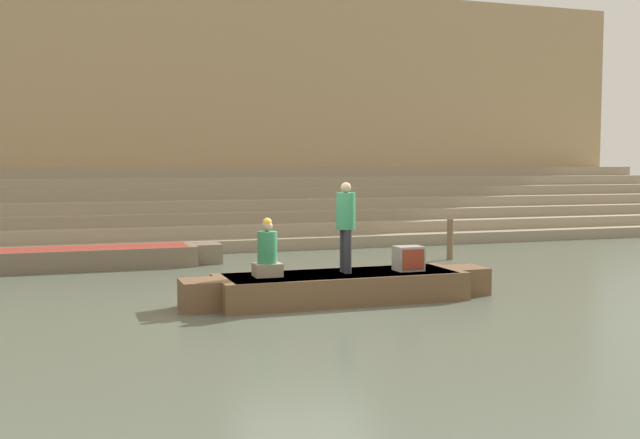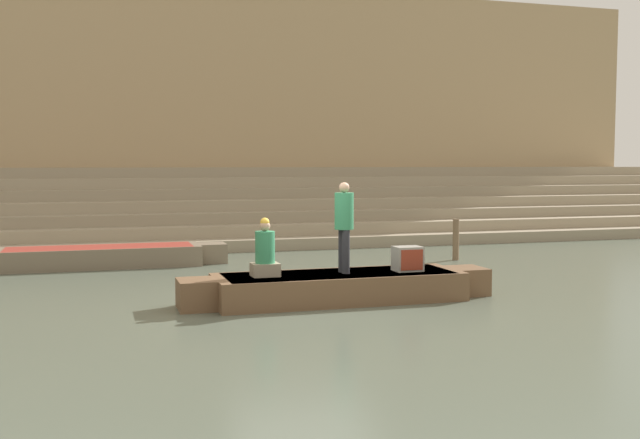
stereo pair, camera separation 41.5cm
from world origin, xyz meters
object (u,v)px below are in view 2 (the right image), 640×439
at_px(person_standing, 344,221).
at_px(moored_boat_shore, 100,256).
at_px(person_rowing, 265,253).
at_px(rowboat_main, 339,286).
at_px(mooring_post, 456,240).
at_px(tv_set, 408,259).

height_order(person_standing, moored_boat_shore, person_standing).
distance_m(person_rowing, moored_boat_shore, 6.64).
height_order(rowboat_main, person_rowing, person_rowing).
height_order(person_rowing, mooring_post, person_rowing).
bearing_deg(mooring_post, person_standing, -135.19).
relative_size(rowboat_main, tv_set, 11.42).
xyz_separation_m(person_standing, moored_boat_shore, (-4.24, 6.02, -1.21)).
bearing_deg(mooring_post, person_rowing, -143.07).
height_order(rowboat_main, moored_boat_shore, rowboat_main).
xyz_separation_m(person_rowing, moored_boat_shore, (-2.76, 6.00, -0.67)).
bearing_deg(person_standing, person_rowing, -176.52).
relative_size(rowboat_main, person_standing, 3.52).
bearing_deg(mooring_post, rowboat_main, -135.68).
distance_m(person_standing, tv_set, 1.42).
bearing_deg(moored_boat_shore, person_rowing, -70.72).
distance_m(moored_boat_shore, mooring_post, 9.02).
xyz_separation_m(person_standing, tv_set, (1.22, -0.12, -0.72)).
relative_size(person_standing, tv_set, 3.24).
relative_size(tv_set, moored_boat_shore, 0.08).
xyz_separation_m(rowboat_main, mooring_post, (4.77, 4.66, 0.27)).
bearing_deg(moored_boat_shore, tv_set, -53.81).
relative_size(person_rowing, tv_set, 2.04).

